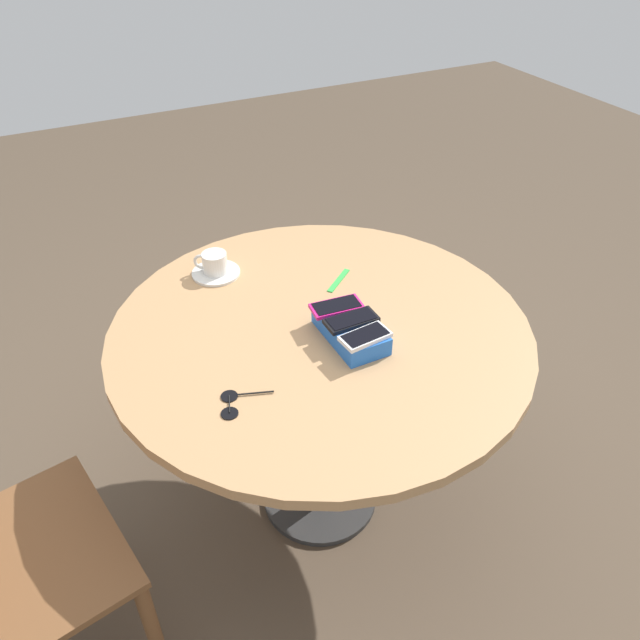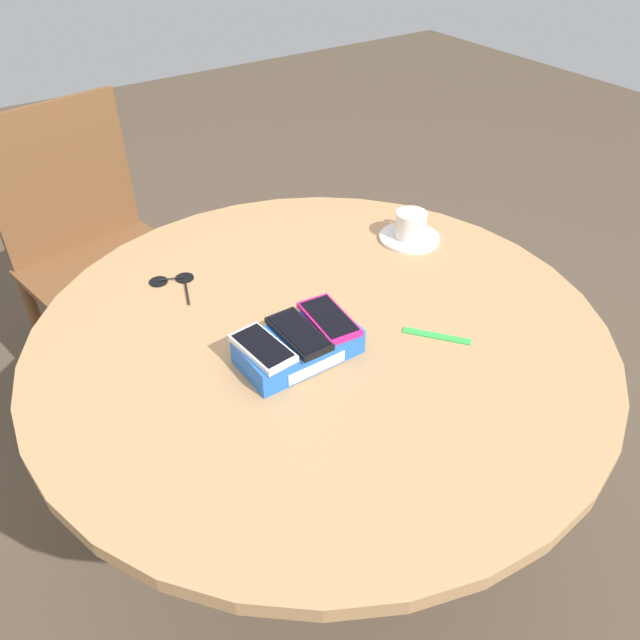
% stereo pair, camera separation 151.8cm
% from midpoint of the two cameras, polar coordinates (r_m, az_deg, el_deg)
% --- Properties ---
extents(ground_plane, '(8.00, 8.00, 0.00)m').
position_cam_midpoint_polar(ground_plane, '(1.80, -16.96, -27.86)').
color(ground_plane, brown).
extents(round_table, '(1.11, 1.11, 0.72)m').
position_cam_midpoint_polar(round_table, '(1.28, -22.14, -15.28)').
color(round_table, '#2D2D2D').
rests_on(round_table, ground_plane).
extents(phone_box, '(0.21, 0.12, 0.05)m').
position_cam_midpoint_polar(phone_box, '(1.14, -20.48, -14.11)').
color(phone_box, blue).
rests_on(phone_box, round_table).
extents(phone_white, '(0.07, 0.13, 0.01)m').
position_cam_midpoint_polar(phone_white, '(1.07, -20.16, -15.84)').
color(phone_white, silver).
rests_on(phone_white, phone_box).
extents(phone_black, '(0.06, 0.13, 0.01)m').
position_cam_midpoint_polar(phone_black, '(1.12, -20.76, -13.07)').
color(phone_black, black).
rests_on(phone_black, phone_box).
extents(phone_magenta, '(0.08, 0.14, 0.01)m').
position_cam_midpoint_polar(phone_magenta, '(1.17, -21.59, -10.75)').
color(phone_magenta, '#D11975').
rests_on(phone_magenta, phone_box).
extents(saucer, '(0.14, 0.14, 0.01)m').
position_cam_midpoint_polar(saucer, '(1.51, -30.88, -4.31)').
color(saucer, silver).
rests_on(saucer, round_table).
extents(coffee_cup, '(0.08, 0.09, 0.06)m').
position_cam_midpoint_polar(coffee_cup, '(1.49, -31.38, -3.26)').
color(coffee_cup, silver).
rests_on(coffee_cup, saucer).
extents(lanyard_strap, '(0.09, 0.11, 0.00)m').
position_cam_midpoint_polar(lanyard_strap, '(1.33, -18.03, -5.91)').
color(lanyard_strap, green).
rests_on(lanyard_strap, round_table).
extents(sunglasses, '(0.09, 0.14, 0.01)m').
position_cam_midpoint_polar(sunglasses, '(1.17, -37.59, -22.09)').
color(sunglasses, black).
rests_on(sunglasses, round_table).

